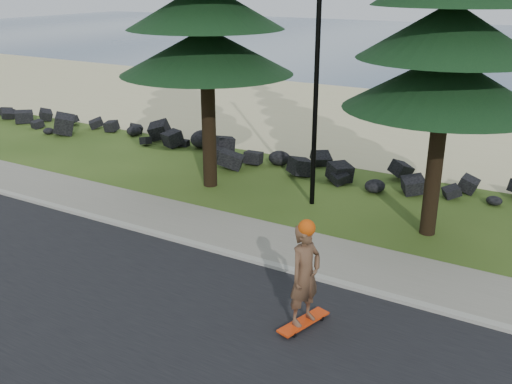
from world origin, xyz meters
TOP-DOWN VIEW (x-y plane):
  - ground at (0.00, 0.00)m, footprint 160.00×160.00m
  - road at (0.00, -4.50)m, footprint 160.00×7.00m
  - kerb at (0.00, -0.90)m, footprint 160.00×0.20m
  - sidewalk at (0.00, 0.20)m, footprint 160.00×2.00m
  - beach_sand at (0.00, 14.50)m, footprint 160.00×15.00m
  - seawall_boulders at (0.00, 5.60)m, footprint 60.00×2.40m
  - lamp_post at (0.00, 3.20)m, footprint 0.25×0.14m
  - skateboarder at (2.57, -2.71)m, footprint 0.66×1.22m

SIDE VIEW (x-z plane):
  - ground at x=0.00m, z-range 0.00..0.00m
  - seawall_boulders at x=0.00m, z-range -0.55..0.55m
  - beach_sand at x=0.00m, z-range 0.00..0.01m
  - road at x=0.00m, z-range 0.00..0.02m
  - sidewalk at x=0.00m, z-range 0.00..0.08m
  - kerb at x=0.00m, z-range 0.00..0.10m
  - skateboarder at x=2.57m, z-range 0.01..2.22m
  - lamp_post at x=0.00m, z-range 0.06..8.20m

